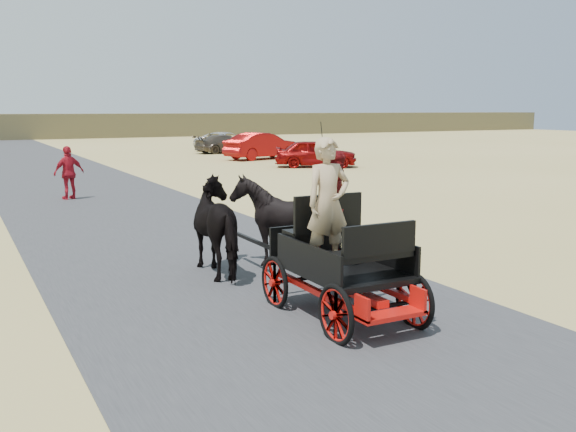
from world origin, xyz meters
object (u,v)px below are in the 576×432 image
carriage (341,291)px  pedestrian (69,173)px  car_b (263,146)px  horse_left (223,226)px  car_c (225,144)px  car_d (225,141)px  horse_right (279,221)px  car_a (316,153)px

carriage → pedestrian: 14.19m
car_b → horse_left: bearing=139.0°
car_c → pedestrian: bearing=137.4°
car_c → car_d: bearing=-29.7°
horse_right → car_a: size_ratio=0.42×
car_c → car_b: bearing=172.0°
car_a → car_c: size_ratio=0.99×
pedestrian → car_d: (13.86, 20.59, -0.22)m
carriage → horse_left: size_ratio=1.20×
carriage → horse_right: (0.55, 3.00, 0.49)m
horse_right → pedestrian: bearing=-80.2°
car_d → car_c: bearing=132.2°
car_c → car_a: bearing=172.8°
horse_left → car_d: horse_left is taller
carriage → car_a: 23.48m
car_a → car_c: car_a is taller
car_d → pedestrian: bearing=120.7°
horse_left → car_c: size_ratio=0.49×
horse_left → horse_right: size_ratio=1.18×
horse_right → car_d: 33.88m
car_a → car_b: car_b is taller
horse_left → car_b: 26.33m
pedestrian → car_c: size_ratio=0.42×
carriage → car_a: size_ratio=0.59×
carriage → car_b: bearing=66.6°
carriage → car_d: 36.88m
horse_right → car_d: size_ratio=0.37×
car_a → car_d: bearing=24.7°
car_a → car_b: (-0.10, 5.98, 0.07)m
horse_left → car_a: (12.08, 17.46, -0.16)m
horse_right → carriage: bearing=79.6°
car_b → car_c: size_ratio=1.13×
carriage → pedestrian: pedestrian is taller
pedestrian → car_b: 17.77m
car_b → car_d: size_ratio=1.00×
car_a → car_d: (0.96, 14.25, -0.05)m
car_b → car_d: bearing=-21.2°
horse_right → car_b: bearing=-114.9°
car_a → horse_left: bearing=173.9°
car_c → car_d: (0.98, 2.38, 0.05)m
carriage → car_c: car_c is taller
carriage → car_d: (12.49, 34.70, 0.29)m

